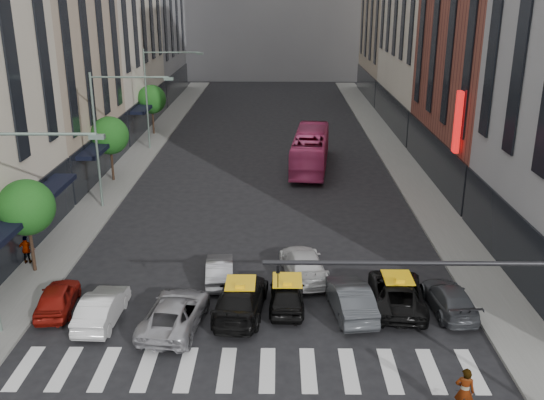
{
  "coord_description": "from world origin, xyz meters",
  "views": [
    {
      "loc": [
        1.0,
        -18.74,
        14.11
      ],
      "look_at": [
        0.68,
        10.29,
        4.0
      ],
      "focal_mm": 40.0,
      "sensor_mm": 36.0,
      "label": 1
    }
  ],
  "objects_px": {
    "taxi_center": "(287,294)",
    "bus": "(310,150)",
    "car_white_front": "(102,308)",
    "car_red": "(57,297)",
    "streetlamp_mid": "(109,123)",
    "streetlamp_far": "(156,86)",
    "pedestrian_far": "(27,250)",
    "taxi_left": "(241,298)",
    "streetlamp_near": "(3,206)"
  },
  "relations": [
    {
      "from": "streetlamp_near",
      "to": "streetlamp_far",
      "type": "relative_size",
      "value": 1.0
    },
    {
      "from": "car_white_front",
      "to": "bus",
      "type": "xyz_separation_m",
      "value": [
        10.51,
        24.92,
        0.87
      ]
    },
    {
      "from": "car_red",
      "to": "pedestrian_far",
      "type": "height_order",
      "value": "pedestrian_far"
    },
    {
      "from": "streetlamp_near",
      "to": "pedestrian_far",
      "type": "relative_size",
      "value": 5.75
    },
    {
      "from": "streetlamp_mid",
      "to": "streetlamp_far",
      "type": "bearing_deg",
      "value": 90.0
    },
    {
      "from": "taxi_center",
      "to": "bus",
      "type": "relative_size",
      "value": 0.36
    },
    {
      "from": "bus",
      "to": "pedestrian_far",
      "type": "xyz_separation_m",
      "value": [
        -16.15,
        -19.15,
        -0.63
      ]
    },
    {
      "from": "streetlamp_near",
      "to": "pedestrian_far",
      "type": "bearing_deg",
      "value": 109.66
    },
    {
      "from": "streetlamp_near",
      "to": "streetlamp_far",
      "type": "bearing_deg",
      "value": 90.0
    },
    {
      "from": "bus",
      "to": "pedestrian_far",
      "type": "bearing_deg",
      "value": 56.07
    },
    {
      "from": "taxi_left",
      "to": "pedestrian_far",
      "type": "xyz_separation_m",
      "value": [
        -11.8,
        4.94,
        0.17
      ]
    },
    {
      "from": "taxi_center",
      "to": "pedestrian_far",
      "type": "height_order",
      "value": "pedestrian_far"
    },
    {
      "from": "taxi_left",
      "to": "taxi_center",
      "type": "bearing_deg",
      "value": -159.91
    },
    {
      "from": "streetlamp_mid",
      "to": "bus",
      "type": "distance_m",
      "value": 17.51
    },
    {
      "from": "streetlamp_mid",
      "to": "taxi_left",
      "type": "height_order",
      "value": "streetlamp_mid"
    },
    {
      "from": "streetlamp_near",
      "to": "streetlamp_far",
      "type": "distance_m",
      "value": 32.0
    },
    {
      "from": "car_red",
      "to": "taxi_left",
      "type": "xyz_separation_m",
      "value": [
        8.5,
        -0.16,
        0.1
      ]
    },
    {
      "from": "car_white_front",
      "to": "streetlamp_near",
      "type": "bearing_deg",
      "value": 21.15
    },
    {
      "from": "car_white_front",
      "to": "bus",
      "type": "height_order",
      "value": "bus"
    },
    {
      "from": "streetlamp_mid",
      "to": "car_white_front",
      "type": "distance_m",
      "value": 16.11
    },
    {
      "from": "car_white_front",
      "to": "car_red",
      "type": "bearing_deg",
      "value": -20.47
    },
    {
      "from": "car_red",
      "to": "taxi_left",
      "type": "bearing_deg",
      "value": 172.45
    },
    {
      "from": "streetlamp_far",
      "to": "taxi_left",
      "type": "xyz_separation_m",
      "value": [
        9.35,
        -30.09,
        -5.14
      ]
    },
    {
      "from": "taxi_center",
      "to": "car_white_front",
      "type": "bearing_deg",
      "value": 11.16
    },
    {
      "from": "bus",
      "to": "taxi_left",
      "type": "bearing_deg",
      "value": 85.97
    },
    {
      "from": "streetlamp_near",
      "to": "taxi_center",
      "type": "distance_m",
      "value": 12.85
    },
    {
      "from": "car_white_front",
      "to": "pedestrian_far",
      "type": "bearing_deg",
      "value": -43.42
    },
    {
      "from": "streetlamp_mid",
      "to": "streetlamp_far",
      "type": "xyz_separation_m",
      "value": [
        0.0,
        16.0,
        0.0
      ]
    },
    {
      "from": "car_red",
      "to": "taxi_center",
      "type": "height_order",
      "value": "taxi_center"
    },
    {
      "from": "streetlamp_near",
      "to": "streetlamp_mid",
      "type": "xyz_separation_m",
      "value": [
        0.0,
        16.0,
        0.0
      ]
    },
    {
      "from": "streetlamp_far",
      "to": "taxi_left",
      "type": "height_order",
      "value": "streetlamp_far"
    },
    {
      "from": "pedestrian_far",
      "to": "streetlamp_mid",
      "type": "bearing_deg",
      "value": -108.17
    },
    {
      "from": "car_white_front",
      "to": "bus",
      "type": "relative_size",
      "value": 0.37
    },
    {
      "from": "pedestrian_far",
      "to": "taxi_left",
      "type": "bearing_deg",
      "value": 154.09
    },
    {
      "from": "taxi_left",
      "to": "streetlamp_mid",
      "type": "bearing_deg",
      "value": -51.23
    },
    {
      "from": "taxi_center",
      "to": "bus",
      "type": "height_order",
      "value": "bus"
    },
    {
      "from": "streetlamp_near",
      "to": "streetlamp_mid",
      "type": "distance_m",
      "value": 16.0
    },
    {
      "from": "streetlamp_near",
      "to": "bus",
      "type": "bearing_deg",
      "value": 62.23
    },
    {
      "from": "streetlamp_far",
      "to": "car_white_front",
      "type": "bearing_deg",
      "value": -84.11
    },
    {
      "from": "taxi_left",
      "to": "taxi_center",
      "type": "distance_m",
      "value": 2.21
    },
    {
      "from": "streetlamp_mid",
      "to": "taxi_left",
      "type": "xyz_separation_m",
      "value": [
        9.35,
        -14.09,
        -5.14
      ]
    },
    {
      "from": "pedestrian_far",
      "to": "taxi_center",
      "type": "bearing_deg",
      "value": 159.38
    },
    {
      "from": "streetlamp_mid",
      "to": "car_red",
      "type": "distance_m",
      "value": 14.91
    },
    {
      "from": "streetlamp_mid",
      "to": "taxi_left",
      "type": "distance_m",
      "value": 17.67
    },
    {
      "from": "car_white_front",
      "to": "taxi_center",
      "type": "relative_size",
      "value": 1.04
    },
    {
      "from": "taxi_left",
      "to": "pedestrian_far",
      "type": "distance_m",
      "value": 12.79
    },
    {
      "from": "streetlamp_near",
      "to": "bus",
      "type": "relative_size",
      "value": 0.8
    },
    {
      "from": "car_white_front",
      "to": "taxi_left",
      "type": "bearing_deg",
      "value": -170.21
    },
    {
      "from": "streetlamp_far",
      "to": "bus",
      "type": "xyz_separation_m",
      "value": [
        13.7,
        -5.99,
        -4.34
      ]
    },
    {
      "from": "streetlamp_mid",
      "to": "pedestrian_far",
      "type": "bearing_deg",
      "value": -104.99
    }
  ]
}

